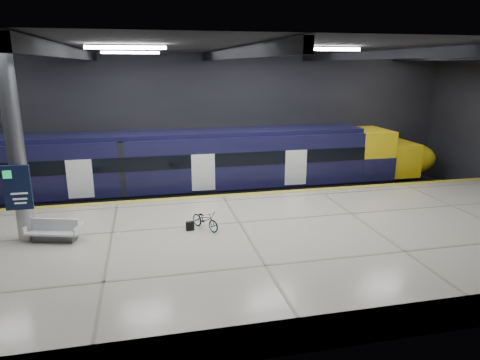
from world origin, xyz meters
name	(u,v)px	position (x,y,z in m)	size (l,w,h in m)	color
ground	(234,238)	(0.00, 0.00, 0.00)	(30.00, 30.00, 0.00)	black
room_shell	(234,106)	(0.00, 0.00, 5.72)	(30.10, 16.10, 8.05)	black
platform	(247,250)	(0.00, -2.50, 0.55)	(30.00, 11.00, 1.10)	beige
safety_strip	(223,196)	(0.00, 2.75, 1.11)	(30.00, 0.40, 0.01)	gold
rails	(214,199)	(0.00, 5.50, 0.08)	(30.00, 1.52, 0.16)	gray
train	(177,166)	(-1.96, 5.50, 2.06)	(29.40, 2.84, 3.79)	black
bench	(55,233)	(-6.99, -1.37, 1.40)	(2.07, 1.31, 0.85)	#595B60
bicycle	(205,220)	(-1.45, -1.43, 1.49)	(0.52, 1.48, 0.78)	#99999E
pannier_bag	(190,226)	(-2.05, -1.43, 1.28)	(0.30, 0.18, 0.35)	black
info_column	(16,150)	(-8.00, -1.03, 4.46)	(0.90, 0.78, 6.90)	#9EA0A5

